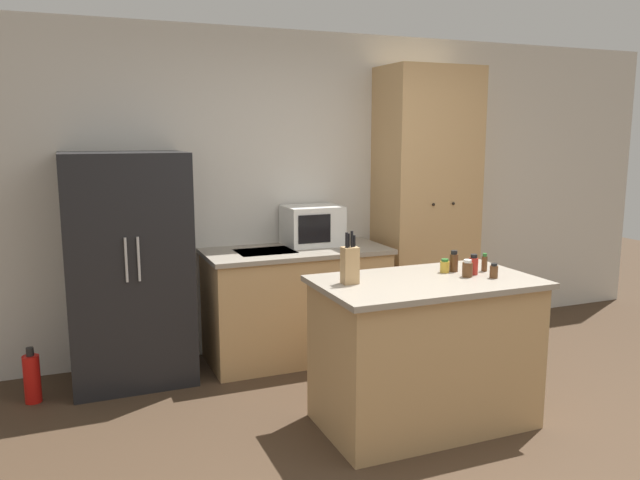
# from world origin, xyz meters

# --- Properties ---
(ground_plane) EXTENTS (14.00, 14.00, 0.00)m
(ground_plane) POSITION_xyz_m (0.00, 0.00, 0.00)
(ground_plane) COLOR #423021
(wall_back) EXTENTS (7.20, 0.06, 2.60)m
(wall_back) POSITION_xyz_m (0.00, 2.33, 1.30)
(wall_back) COLOR beige
(wall_back) RESTS_ON ground_plane
(refrigerator) EXTENTS (0.84, 0.66, 1.66)m
(refrigerator) POSITION_xyz_m (-1.50, 1.98, 0.83)
(refrigerator) COLOR black
(refrigerator) RESTS_ON ground_plane
(back_counter) EXTENTS (1.44, 0.69, 0.89)m
(back_counter) POSITION_xyz_m (-0.23, 1.97, 0.45)
(back_counter) COLOR tan
(back_counter) RESTS_ON ground_plane
(pantry_cabinet) EXTENTS (0.80, 0.55, 2.33)m
(pantry_cabinet) POSITION_xyz_m (0.98, 2.03, 1.17)
(pantry_cabinet) COLOR tan
(pantry_cabinet) RESTS_ON ground_plane
(kitchen_island) EXTENTS (1.33, 0.78, 0.92)m
(kitchen_island) POSITION_xyz_m (0.10, 0.58, 0.46)
(kitchen_island) COLOR tan
(kitchen_island) RESTS_ON ground_plane
(microwave) EXTENTS (0.45, 0.37, 0.32)m
(microwave) POSITION_xyz_m (-0.05, 2.10, 1.05)
(microwave) COLOR white
(microwave) RESTS_ON back_counter
(knife_block) EXTENTS (0.09, 0.08, 0.31)m
(knife_block) POSITION_xyz_m (-0.38, 0.66, 1.03)
(knife_block) COLOR tan
(knife_block) RESTS_ON kitchen_island
(spice_bottle_tall_dark) EXTENTS (0.04, 0.04, 0.12)m
(spice_bottle_tall_dark) POSITION_xyz_m (0.56, 0.64, 0.97)
(spice_bottle_tall_dark) COLOR #563319
(spice_bottle_tall_dark) RESTS_ON kitchen_island
(spice_bottle_short_red) EXTENTS (0.05, 0.05, 0.09)m
(spice_bottle_short_red) POSITION_xyz_m (0.49, 0.46, 0.96)
(spice_bottle_short_red) COLOR #563319
(spice_bottle_short_red) RESTS_ON kitchen_island
(spice_bottle_amber_oil) EXTENTS (0.06, 0.06, 0.11)m
(spice_bottle_amber_oil) POSITION_xyz_m (0.36, 0.54, 0.97)
(spice_bottle_amber_oil) COLOR #563319
(spice_bottle_amber_oil) RESTS_ON kitchen_island
(spice_bottle_green_herb) EXTENTS (0.05, 0.05, 0.13)m
(spice_bottle_green_herb) POSITION_xyz_m (0.44, 0.58, 0.98)
(spice_bottle_green_herb) COLOR #B2281E
(spice_bottle_green_herb) RESTS_ON kitchen_island
(spice_bottle_pale_salt) EXTENTS (0.05, 0.05, 0.14)m
(spice_bottle_pale_salt) POSITION_xyz_m (0.37, 0.70, 0.98)
(spice_bottle_pale_salt) COLOR #563319
(spice_bottle_pale_salt) RESTS_ON kitchen_island
(spice_bottle_orange_cap) EXTENTS (0.06, 0.06, 0.09)m
(spice_bottle_orange_cap) POSITION_xyz_m (0.30, 0.70, 0.96)
(spice_bottle_orange_cap) COLOR gold
(spice_bottle_orange_cap) RESTS_ON kitchen_island
(fire_extinguisher) EXTENTS (0.11, 0.11, 0.38)m
(fire_extinguisher) POSITION_xyz_m (-2.17, 1.82, 0.17)
(fire_extinguisher) COLOR red
(fire_extinguisher) RESTS_ON ground_plane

